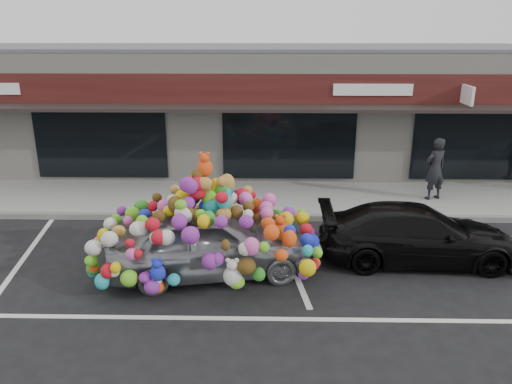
{
  "coord_description": "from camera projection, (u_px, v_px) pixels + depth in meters",
  "views": [
    {
      "loc": [
        2.27,
        -10.04,
        4.97
      ],
      "look_at": [
        2.04,
        1.4,
        1.16
      ],
      "focal_mm": 35.0,
      "sensor_mm": 36.0,
      "label": 1
    }
  ],
  "objects": [
    {
      "name": "ground",
      "position": [
        164.0,
        260.0,
        11.14
      ],
      "size": [
        90.0,
        90.0,
        0.0
      ],
      "primitive_type": "plane",
      "color": "black",
      "rests_on": "ground"
    },
    {
      "name": "shop_building",
      "position": [
        205.0,
        106.0,
        18.46
      ],
      "size": [
        24.0,
        7.2,
        4.31
      ],
      "color": "beige",
      "rests_on": "ground"
    },
    {
      "name": "lane_line",
      "position": [
        250.0,
        319.0,
        8.92
      ],
      "size": [
        14.0,
        0.12,
        0.01
      ],
      "primitive_type": "cube",
      "color": "silver",
      "rests_on": "ground"
    },
    {
      "name": "kerb",
      "position": [
        182.0,
        217.0,
        13.49
      ],
      "size": [
        26.0,
        0.18,
        0.16
      ],
      "primitive_type": "cube",
      "color": "slate",
      "rests_on": "ground"
    },
    {
      "name": "pedestrian_a",
      "position": [
        435.0,
        169.0,
        14.39
      ],
      "size": [
        0.78,
        0.66,
        1.82
      ],
      "primitive_type": "imported",
      "rotation": [
        0.0,
        0.0,
        3.55
      ],
      "color": "black",
      "rests_on": "sidewalk"
    },
    {
      "name": "sidewalk",
      "position": [
        190.0,
        199.0,
        14.91
      ],
      "size": [
        26.0,
        3.0,
        0.15
      ],
      "primitive_type": "cube",
      "color": "gray",
      "rests_on": "ground"
    },
    {
      "name": "toy_car",
      "position": [
        209.0,
        234.0,
        10.31
      ],
      "size": [
        3.07,
        4.8,
        2.63
      ],
      "rotation": [
        0.0,
        0.0,
        1.75
      ],
      "color": "#B3B7BE",
      "rests_on": "ground"
    },
    {
      "name": "parking_stripe_left",
      "position": [
        26.0,
        255.0,
        11.39
      ],
      "size": [
        0.73,
        4.37,
        0.01
      ],
      "primitive_type": "cube",
      "rotation": [
        0.0,
        0.0,
        0.14
      ],
      "color": "silver",
      "rests_on": "ground"
    },
    {
      "name": "black_sedan",
      "position": [
        417.0,
        234.0,
        10.97
      ],
      "size": [
        1.85,
        4.35,
        1.25
      ],
      "primitive_type": "imported",
      "rotation": [
        0.0,
        0.0,
        1.55
      ],
      "color": "black",
      "rests_on": "ground"
    },
    {
      "name": "parking_stripe_mid",
      "position": [
        289.0,
        257.0,
        11.27
      ],
      "size": [
        0.73,
        4.37,
        0.01
      ],
      "primitive_type": "cube",
      "rotation": [
        0.0,
        0.0,
        0.14
      ],
      "color": "silver",
      "rests_on": "ground"
    }
  ]
}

